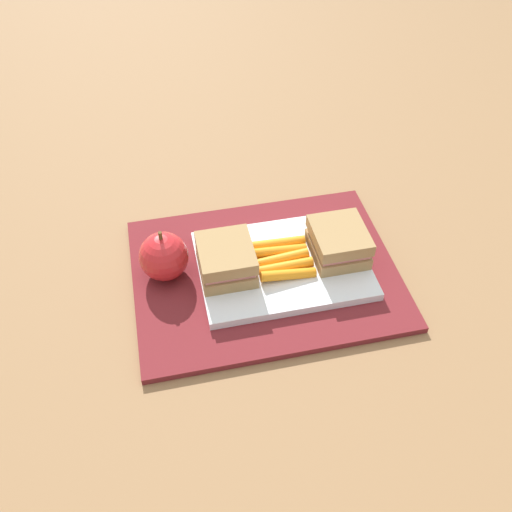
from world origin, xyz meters
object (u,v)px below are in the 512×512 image
food_tray (283,265)px  carrot_sticks_bundle (283,259)px  sandwich_half_left (339,242)px  apple (164,256)px  sandwich_half_right (226,260)px

food_tray → carrot_sticks_bundle: (0.00, 0.00, 0.01)m
sandwich_half_left → carrot_sticks_bundle: sandwich_half_left is taller
sandwich_half_left → apple: (0.24, -0.02, -0.00)m
sandwich_half_right → food_tray: bearing=180.0°
food_tray → carrot_sticks_bundle: bearing=40.8°
sandwich_half_right → carrot_sticks_bundle: (-0.08, 0.00, -0.02)m
food_tray → sandwich_half_right: size_ratio=2.88×
sandwich_half_right → carrot_sticks_bundle: size_ratio=1.01×
sandwich_half_right → carrot_sticks_bundle: 0.08m
food_tray → carrot_sticks_bundle: carrot_sticks_bundle is taller
sandwich_half_right → apple: bearing=-16.8°
sandwich_half_right → carrot_sticks_bundle: bearing=179.8°
food_tray → sandwich_half_left: size_ratio=2.88×
sandwich_half_left → carrot_sticks_bundle: 0.08m
food_tray → carrot_sticks_bundle: 0.01m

